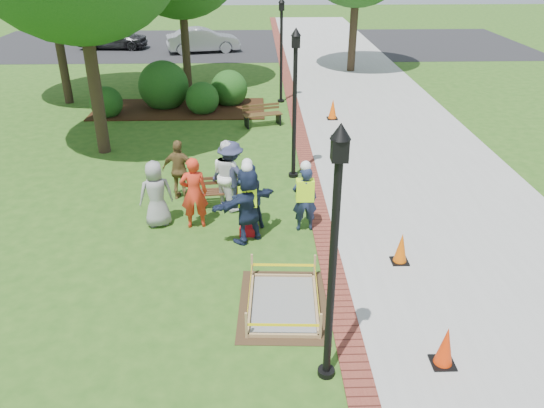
{
  "coord_description": "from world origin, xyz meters",
  "views": [
    {
      "loc": [
        0.17,
        -9.42,
        6.35
      ],
      "look_at": [
        0.5,
        1.2,
        1.0
      ],
      "focal_mm": 35.0,
      "sensor_mm": 36.0,
      "label": 1
    }
  ],
  "objects_px": {
    "hivis_worker_b": "(305,196)",
    "hivis_worker_c": "(248,194)",
    "bench_near": "(224,198)",
    "wet_concrete_pad": "(283,295)",
    "lamp_near": "(334,243)",
    "hivis_worker_a": "(248,203)",
    "cone_front": "(445,347)"
  },
  "relations": [
    {
      "from": "hivis_worker_b",
      "to": "hivis_worker_c",
      "type": "bearing_deg",
      "value": 175.33
    },
    {
      "from": "bench_near",
      "to": "hivis_worker_b",
      "type": "distance_m",
      "value": 2.47
    },
    {
      "from": "wet_concrete_pad",
      "to": "lamp_near",
      "type": "height_order",
      "value": "lamp_near"
    },
    {
      "from": "wet_concrete_pad",
      "to": "hivis_worker_c",
      "type": "distance_m",
      "value": 3.23
    },
    {
      "from": "hivis_worker_a",
      "to": "hivis_worker_b",
      "type": "height_order",
      "value": "hivis_worker_a"
    },
    {
      "from": "wet_concrete_pad",
      "to": "bench_near",
      "type": "distance_m",
      "value": 4.49
    },
    {
      "from": "bench_near",
      "to": "cone_front",
      "type": "xyz_separation_m",
      "value": [
        3.9,
        -5.96,
        0.13
      ]
    },
    {
      "from": "cone_front",
      "to": "hivis_worker_b",
      "type": "relative_size",
      "value": 0.43
    },
    {
      "from": "hivis_worker_b",
      "to": "hivis_worker_c",
      "type": "xyz_separation_m",
      "value": [
        -1.35,
        0.11,
        0.01
      ]
    },
    {
      "from": "lamp_near",
      "to": "hivis_worker_a",
      "type": "height_order",
      "value": "lamp_near"
    },
    {
      "from": "wet_concrete_pad",
      "to": "hivis_worker_c",
      "type": "bearing_deg",
      "value": 102.73
    },
    {
      "from": "bench_near",
      "to": "lamp_near",
      "type": "height_order",
      "value": "lamp_near"
    },
    {
      "from": "wet_concrete_pad",
      "to": "hivis_worker_b",
      "type": "relative_size",
      "value": 1.33
    },
    {
      "from": "bench_near",
      "to": "cone_front",
      "type": "bearing_deg",
      "value": -56.77
    },
    {
      "from": "bench_near",
      "to": "cone_front",
      "type": "height_order",
      "value": "cone_front"
    },
    {
      "from": "cone_front",
      "to": "wet_concrete_pad",
      "type": "bearing_deg",
      "value": 146.94
    },
    {
      "from": "lamp_near",
      "to": "hivis_worker_b",
      "type": "xyz_separation_m",
      "value": [
        0.05,
        4.8,
        -1.59
      ]
    },
    {
      "from": "bench_near",
      "to": "hivis_worker_a",
      "type": "height_order",
      "value": "hivis_worker_a"
    },
    {
      "from": "hivis_worker_b",
      "to": "hivis_worker_c",
      "type": "relative_size",
      "value": 0.98
    },
    {
      "from": "lamp_near",
      "to": "hivis_worker_b",
      "type": "distance_m",
      "value": 5.05
    },
    {
      "from": "cone_front",
      "to": "lamp_near",
      "type": "height_order",
      "value": "lamp_near"
    },
    {
      "from": "bench_near",
      "to": "hivis_worker_a",
      "type": "bearing_deg",
      "value": -70.16
    },
    {
      "from": "cone_front",
      "to": "hivis_worker_c",
      "type": "relative_size",
      "value": 0.42
    },
    {
      "from": "lamp_near",
      "to": "hivis_worker_c",
      "type": "height_order",
      "value": "lamp_near"
    },
    {
      "from": "lamp_near",
      "to": "hivis_worker_a",
      "type": "xyz_separation_m",
      "value": [
        -1.3,
        4.33,
        -1.51
      ]
    },
    {
      "from": "bench_near",
      "to": "hivis_worker_b",
      "type": "relative_size",
      "value": 0.82
    },
    {
      "from": "wet_concrete_pad",
      "to": "hivis_worker_b",
      "type": "distance_m",
      "value": 3.11
    },
    {
      "from": "bench_near",
      "to": "cone_front",
      "type": "relative_size",
      "value": 1.9
    },
    {
      "from": "wet_concrete_pad",
      "to": "cone_front",
      "type": "height_order",
      "value": "cone_front"
    },
    {
      "from": "wet_concrete_pad",
      "to": "hivis_worker_c",
      "type": "xyz_separation_m",
      "value": [
        -0.7,
        3.08,
        0.67
      ]
    },
    {
      "from": "bench_near",
      "to": "hivis_worker_c",
      "type": "height_order",
      "value": "hivis_worker_c"
    },
    {
      "from": "hivis_worker_b",
      "to": "lamp_near",
      "type": "bearing_deg",
      "value": -90.54
    }
  ]
}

